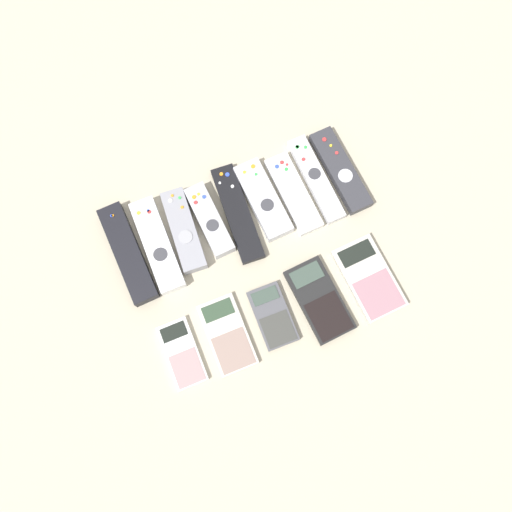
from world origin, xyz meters
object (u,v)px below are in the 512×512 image
Objects in this scene: remote_0 at (128,253)px; calculator_1 at (227,334)px; calculator_0 at (182,353)px; remote_7 at (316,179)px; calculator_4 at (369,278)px; remote_3 at (209,220)px; remote_6 at (293,193)px; remote_4 at (236,214)px; remote_8 at (340,170)px; calculator_3 at (319,300)px; calculator_2 at (273,316)px; remote_2 at (184,231)px; remote_5 at (263,200)px; remote_1 at (157,245)px.

remote_0 is 1.46× the size of calculator_1.
remote_7 is at bearing 30.74° from calculator_0.
remote_7 is at bearing 38.77° from calculator_1.
calculator_1 is 0.30m from calculator_4.
remote_6 is at bearing -6.83° from remote_3.
calculator_1 is at bearing -112.49° from remote_4.
calculator_3 is at bearing -126.23° from remote_8.
calculator_1 is 0.09m from calculator_2.
calculator_2 and calculator_3 have the same top height.
remote_0 is at bearing 176.73° from remote_6.
remote_2 is at bearing 178.71° from remote_7.
remote_5 is at bearing 168.93° from remote_6.
remote_1 is at bearing 179.92° from remote_7.
remote_3 is 0.27m from calculator_0.
calculator_4 is (0.13, -0.23, -0.00)m from remote_5.
remote_7 reaches higher than calculator_2.
remote_7 is (0.24, 0.00, -0.00)m from remote_3.
remote_6 reaches higher than calculator_1.
remote_2 is at bearing 139.64° from calculator_4.
calculator_2 is at bearing -111.20° from remote_5.
remote_5 is 0.24m from calculator_2.
remote_0 is at bearing -175.10° from remote_2.
remote_7 is at bearing 63.53° from calculator_3.
calculator_4 is (0.20, -0.00, 0.00)m from calculator_2.
calculator_4 is at bearing 0.34° from calculator_2.
calculator_4 is at bearing -46.14° from remote_4.
remote_3 is 0.27m from calculator_3.
calculator_3 is (0.20, -0.23, -0.01)m from remote_2.
remote_1 is 1.61× the size of calculator_2.
calculator_4 is at bearing -63.71° from remote_5.
remote_4 is (0.11, -0.00, -0.01)m from remote_2.
remote_8 is at bearing -2.15° from remote_0.
remote_8 is 1.58× the size of calculator_2.
calculator_3 is (0.19, -0.01, 0.00)m from calculator_1.
remote_4 reaches higher than calculator_0.
remote_3 is 1.29× the size of calculator_2.
remote_8 reaches higher than calculator_1.
calculator_2 is (-0.25, -0.23, -0.00)m from remote_8.
remote_3 reaches higher than calculator_2.
remote_2 is 0.89× the size of remote_7.
calculator_1 is (0.12, -0.22, -0.01)m from remote_0.
calculator_2 is (0.22, -0.22, -0.01)m from remote_0.
remote_2 is 0.38m from calculator_4.
remote_8 is at bearing 33.80° from calculator_1.
remote_3 reaches higher than calculator_1.
remote_1 is 0.23m from remote_5.
calculator_4 is (0.42, -0.23, -0.01)m from remote_0.
calculator_3 is 0.11m from calculator_4.
remote_6 is 0.11m from remote_8.
remote_8 is (0.24, 0.01, 0.00)m from remote_4.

